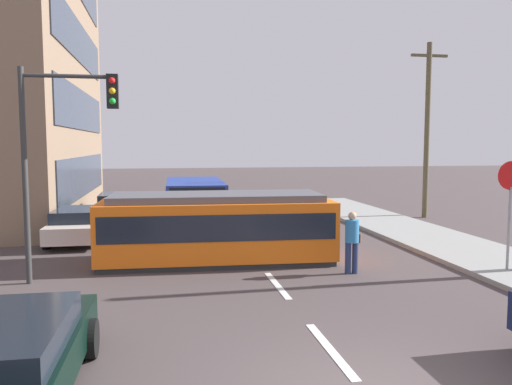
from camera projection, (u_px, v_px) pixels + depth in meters
name	position (u px, v px, depth m)	size (l,w,h in m)	color
ground_plane	(250.00, 252.00, 16.39)	(120.00, 120.00, 0.00)	#493F3F
lane_stripe_1	(330.00, 349.00, 8.56)	(0.16, 2.40, 0.01)	silver
lane_stripe_2	(277.00, 285.00, 12.47)	(0.16, 2.40, 0.01)	silver
lane_stripe_3	(230.00, 227.00, 21.18)	(0.16, 2.40, 0.01)	silver
lane_stripe_4	(215.00, 209.00, 27.06)	(0.16, 2.40, 0.01)	silver
streetcar_tram	(217.00, 226.00, 15.00)	(6.88, 2.85, 2.02)	orange
city_bus	(195.00, 197.00, 23.24)	(2.66, 5.88, 1.81)	navy
pedestrian_crossing	(352.00, 239.00, 13.53)	(0.49, 0.36, 1.67)	navy
parked_sedan_mid	(80.00, 224.00, 18.11)	(2.03, 4.30, 1.19)	beige
parked_sedan_far	(118.00, 205.00, 23.74)	(1.98, 4.47, 1.19)	black
stop_sign	(510.00, 192.00, 13.33)	(0.76, 0.07, 2.88)	gray
traffic_light_mast	(61.00, 135.00, 12.46)	(2.33, 0.33, 5.31)	#333333
utility_pole_mid	(427.00, 127.00, 23.75)	(1.80, 0.24, 8.15)	brown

